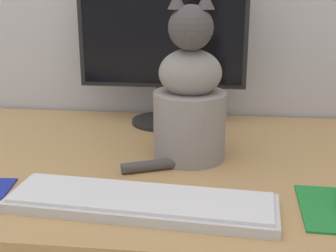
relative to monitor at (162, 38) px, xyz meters
name	(u,v)px	position (x,y,z in m)	size (l,w,h in m)	color
desk	(180,198)	(0.07, -0.27, -0.33)	(1.43, 0.73, 0.75)	tan
monitor	(162,38)	(0.00, 0.00, 0.00)	(0.45, 0.17, 0.42)	black
keyboard	(141,202)	(0.02, -0.50, -0.22)	(0.49, 0.17, 0.02)	silver
cat	(190,99)	(0.09, -0.25, -0.10)	(0.22, 0.20, 0.36)	gray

